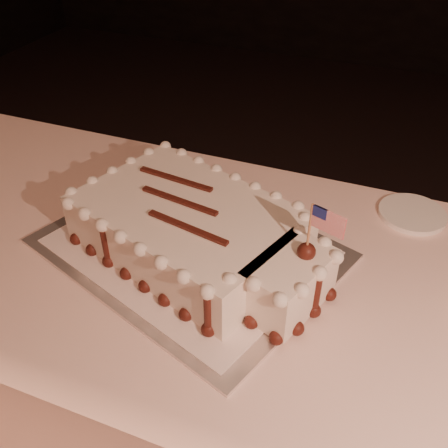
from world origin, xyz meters
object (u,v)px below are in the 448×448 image
(banquet_table, at_px, (230,375))
(side_plate, at_px, (412,214))
(sheet_cake, at_px, (199,233))
(cake_board, at_px, (189,248))

(banquet_table, height_order, side_plate, side_plate)
(banquet_table, relative_size, sheet_cake, 4.11)
(banquet_table, distance_m, sheet_cake, 0.44)
(banquet_table, bearing_deg, side_plate, 43.34)
(cake_board, xyz_separation_m, side_plate, (0.43, 0.30, 0.00))
(banquet_table, bearing_deg, cake_board, 172.86)
(cake_board, bearing_deg, side_plate, 54.06)
(cake_board, xyz_separation_m, sheet_cake, (0.03, -0.01, 0.06))
(banquet_table, height_order, cake_board, cake_board)
(sheet_cake, xyz_separation_m, side_plate, (0.40, 0.31, -0.06))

